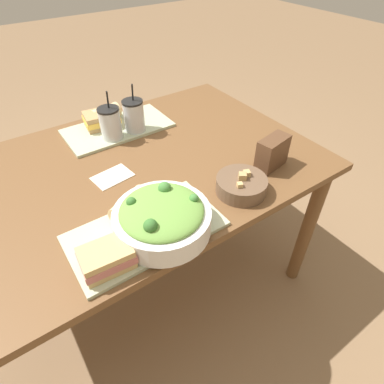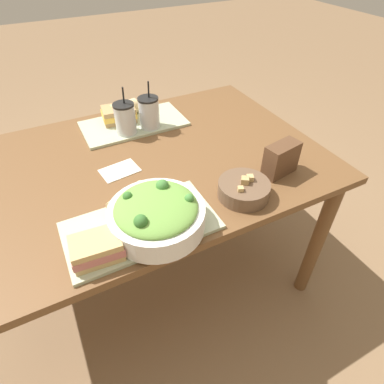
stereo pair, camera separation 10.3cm
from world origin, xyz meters
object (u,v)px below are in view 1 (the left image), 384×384
salad_bowl (162,217)px  chip_bag (272,153)px  baguette_far (106,113)px  drink_cup_dark (111,124)px  sandwich_far (102,119)px  drink_cup_red (134,117)px  baguette_near (131,205)px  soup_bowl (241,185)px  sandwich_near (107,258)px  napkin_folded (113,177)px

salad_bowl → chip_bag: 0.51m
baguette_far → drink_cup_dark: drink_cup_dark is taller
sandwich_far → drink_cup_red: drink_cup_red is taller
baguette_near → sandwich_far: baguette_near is taller
salad_bowl → baguette_near: (-0.04, 0.11, -0.02)m
salad_bowl → sandwich_far: (0.10, 0.68, -0.02)m
salad_bowl → chip_bag: (0.50, 0.06, -0.00)m
salad_bowl → sandwich_far: salad_bowl is taller
drink_cup_dark → soup_bowl: bearing=-68.4°
sandwich_far → sandwich_near: bearing=-104.7°
salad_bowl → sandwich_near: salad_bowl is taller
baguette_near → napkin_folded: size_ratio=1.01×
soup_bowl → sandwich_near: (-0.50, -0.04, 0.01)m
drink_cup_red → baguette_far: bearing=112.9°
sandwich_near → napkin_folded: size_ratio=0.97×
chip_bag → napkin_folded: (-0.52, 0.28, -0.06)m
sandwich_far → drink_cup_dark: bearing=-85.0°
salad_bowl → sandwich_far: bearing=81.9°
salad_bowl → drink_cup_red: 0.60m
soup_bowl → drink_cup_dark: drink_cup_dark is taller
baguette_near → napkin_folded: bearing=-33.0°
soup_bowl → baguette_near: (-0.36, 0.10, 0.02)m
baguette_far → drink_cup_dark: bearing=154.4°
sandwich_near → baguette_near: baguette_near is taller
drink_cup_red → chip_bag: size_ratio=1.48×
sandwich_near → soup_bowl: bearing=8.8°
sandwich_near → napkin_folded: 0.40m
chip_bag → sandwich_far: bearing=112.8°
baguette_near → sandwich_far: 0.59m
soup_bowl → sandwich_far: (-0.22, 0.67, 0.01)m
sandwich_near → chip_bag: size_ratio=1.04×
baguette_far → drink_cup_red: size_ratio=0.66×
baguette_far → napkin_folded: bearing=148.6°
baguette_near → salad_bowl: bearing=175.5°
salad_bowl → drink_cup_dark: bearing=80.7°
sandwich_near → drink_cup_red: size_ratio=0.70×
chip_bag → baguette_near: bearing=163.9°
salad_bowl → sandwich_far: size_ratio=1.80×
baguette_far → drink_cup_dark: 0.16m
chip_bag → napkin_folded: chip_bag is taller
baguette_near → drink_cup_dark: drink_cup_dark is taller
salad_bowl → sandwich_near: bearing=-170.8°
soup_bowl → baguette_far: 0.73m
sandwich_near → sandwich_far: (0.28, 0.71, 0.00)m
drink_cup_dark → napkin_folded: drink_cup_dark is taller
sandwich_far → napkin_folded: (-0.11, -0.35, -0.04)m
salad_bowl → napkin_folded: salad_bowl is taller
drink_cup_dark → sandwich_near: bearing=-115.0°
baguette_far → salad_bowl: bearing=159.2°
sandwich_near → baguette_near: bearing=49.7°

